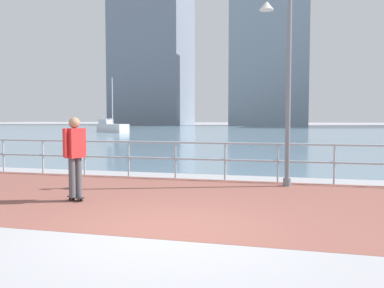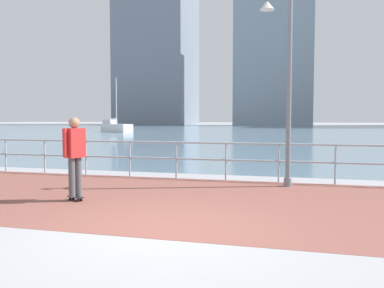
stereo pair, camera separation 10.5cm
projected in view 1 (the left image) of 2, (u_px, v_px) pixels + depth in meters
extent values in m
plane|color=#9E9EA3|center=(279.00, 133.00, 44.88)|extent=(220.00, 220.00, 0.00)
cube|color=brown|center=(202.00, 200.00, 8.41)|extent=(28.00, 5.61, 0.01)
cube|color=slate|center=(282.00, 131.00, 54.65)|extent=(180.00, 88.00, 0.00)
cylinder|color=#9EADB7|center=(3.00, 156.00, 12.82)|extent=(0.05, 0.05, 1.00)
cylinder|color=#9EADB7|center=(43.00, 157.00, 12.47)|extent=(0.05, 0.05, 1.00)
cylinder|color=#9EADB7|center=(85.00, 158.00, 12.13)|extent=(0.05, 0.05, 1.00)
cylinder|color=#9EADB7|center=(129.00, 159.00, 11.78)|extent=(0.05, 0.05, 1.00)
cylinder|color=#9EADB7|center=(175.00, 160.00, 11.44)|extent=(0.05, 0.05, 1.00)
cylinder|color=#9EADB7|center=(225.00, 162.00, 11.10)|extent=(0.05, 0.05, 1.00)
cylinder|color=#9EADB7|center=(278.00, 163.00, 10.75)|extent=(0.05, 0.05, 1.00)
cylinder|color=#9EADB7|center=(334.00, 165.00, 10.41)|extent=(0.05, 0.05, 1.00)
cylinder|color=#9EADB7|center=(225.00, 143.00, 11.06)|extent=(25.20, 0.06, 0.06)
cylinder|color=#9EADB7|center=(225.00, 160.00, 11.09)|extent=(25.20, 0.06, 0.06)
cylinder|color=slate|center=(287.00, 182.00, 10.13)|extent=(0.19, 0.19, 0.20)
cylinder|color=slate|center=(288.00, 92.00, 9.99)|extent=(0.12, 0.12, 4.61)
cone|color=silver|center=(267.00, 5.00, 9.96)|extent=(0.36, 0.36, 0.22)
cylinder|color=black|center=(70.00, 199.00, 8.36)|extent=(0.07, 0.05, 0.06)
cylinder|color=black|center=(73.00, 199.00, 8.42)|extent=(0.07, 0.05, 0.06)
cylinder|color=black|center=(78.00, 201.00, 8.21)|extent=(0.07, 0.05, 0.06)
cylinder|color=black|center=(81.00, 200.00, 8.27)|extent=(0.07, 0.05, 0.06)
cube|color=black|center=(76.00, 197.00, 8.31)|extent=(0.41, 0.25, 0.02)
cylinder|color=#4C4C51|center=(72.00, 178.00, 8.22)|extent=(0.17, 0.17, 0.79)
cylinder|color=#4C4C51|center=(79.00, 177.00, 8.35)|extent=(0.17, 0.17, 0.79)
cube|color=red|center=(75.00, 143.00, 8.24)|extent=(0.35, 0.41, 0.59)
cylinder|color=red|center=(65.00, 143.00, 8.06)|extent=(0.12, 0.12, 0.56)
cylinder|color=red|center=(84.00, 142.00, 8.43)|extent=(0.12, 0.12, 0.56)
sphere|color=#A37A5B|center=(74.00, 123.00, 8.22)|extent=(0.22, 0.22, 0.22)
cube|color=white|center=(113.00, 128.00, 48.01)|extent=(4.64, 3.44, 0.97)
cube|color=silver|center=(106.00, 122.00, 48.90)|extent=(1.90, 1.66, 0.54)
cylinder|color=silver|center=(112.00, 101.00, 47.81)|extent=(0.11, 0.11, 5.40)
cylinder|color=silver|center=(108.00, 118.00, 48.62)|extent=(1.82, 1.07, 0.09)
cube|color=#8493A3|center=(270.00, 61.00, 91.54)|extent=(16.81, 10.84, 28.63)
cube|color=slate|center=(153.00, 60.00, 105.29)|extent=(17.69, 17.77, 33.24)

